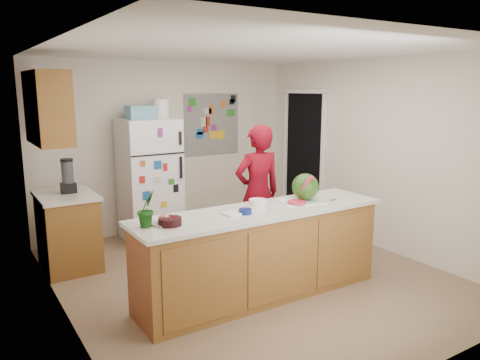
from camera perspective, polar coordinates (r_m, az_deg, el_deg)
floor at (r=5.49m, az=1.23°, el=-11.60°), size 4.00×4.50×0.02m
wall_back at (r=7.11m, az=-8.82°, el=4.07°), size 4.00×0.02×2.50m
wall_left at (r=4.38m, az=-21.24°, el=-1.00°), size 0.02×4.50×2.50m
wall_right at (r=6.45m, az=16.38°, el=3.02°), size 0.02×4.50×2.50m
ceiling at (r=5.07m, az=1.35°, el=15.64°), size 4.00×4.50×0.02m
doorway at (r=7.49m, az=7.86°, el=2.69°), size 0.03×0.85×2.04m
peninsula_base at (r=4.83m, az=2.55°, el=-9.11°), size 2.60×0.62×0.88m
peninsula_top at (r=4.69m, az=2.59°, el=-3.84°), size 2.68×0.70×0.04m
side_counter_base at (r=5.92m, az=-20.20°, el=-6.05°), size 0.60×0.80×0.86m
side_counter_top at (r=5.81m, az=-20.50°, el=-1.81°), size 0.64×0.84×0.04m
upper_cabinets at (r=5.61m, az=-22.41°, el=8.15°), size 0.35×1.00×0.80m
refrigerator at (r=6.66m, az=-10.97°, el=0.03°), size 0.75×0.70×1.70m
fridge_top_bin at (r=6.51m, az=-12.10°, el=8.08°), size 0.35×0.28×0.18m
photo_collage at (r=7.39m, az=-3.45°, el=6.79°), size 0.95×0.01×0.95m
person at (r=5.75m, az=2.17°, el=-1.62°), size 0.65×0.46×1.68m
blender_appliance at (r=5.83m, az=-20.27°, el=0.36°), size 0.13×0.13×0.38m
cutting_board at (r=5.03m, az=7.54°, el=-2.60°), size 0.52×0.45×0.01m
watermelon at (r=5.05m, az=7.96°, el=-0.82°), size 0.29×0.29×0.29m
watermelon_slice at (r=4.92m, az=6.92°, el=-2.70°), size 0.19×0.19×0.02m
cherry_bowl at (r=4.19m, az=-8.53°, el=-5.02°), size 0.26×0.26×0.07m
white_bowl at (r=4.85m, az=2.17°, el=-2.72°), size 0.24×0.24×0.06m
cobalt_bowl at (r=4.52m, az=0.65°, el=-3.84°), size 0.14×0.14×0.05m
plate at (r=4.25m, az=-9.17°, el=-5.20°), size 0.32×0.32×0.02m
paper_towel at (r=4.50m, az=-0.88°, el=-4.09°), size 0.21×0.19×0.02m
keys at (r=5.16m, az=11.29°, el=-2.37°), size 0.09×0.06×0.01m
potted_plant at (r=4.16m, az=-11.33°, el=-3.46°), size 0.23×0.22×0.32m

